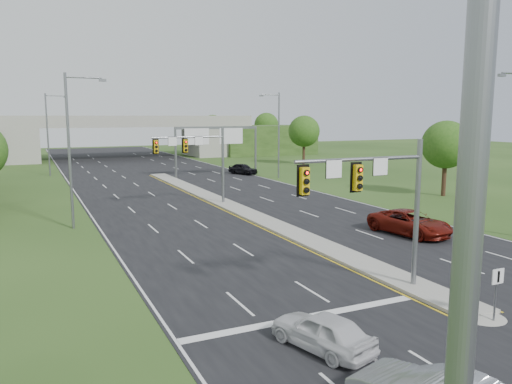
{
  "coord_description": "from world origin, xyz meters",
  "views": [
    {
      "loc": [
        -16.27,
        -17.46,
        8.03
      ],
      "look_at": [
        -2.45,
        12.47,
        3.0
      ],
      "focal_mm": 35.0,
      "sensor_mm": 36.0,
      "label": 1
    }
  ],
  "objects_px": {
    "signal_mast_near": "(379,192)",
    "signal_mast_far": "(199,154)",
    "sign_gantry": "(216,137)",
    "keep_right_sign": "(497,286)",
    "car_white": "(322,331)",
    "car_far_a": "(410,223)",
    "car_far_c": "(243,169)",
    "overpass": "(119,140)"
  },
  "relations": [
    {
      "from": "keep_right_sign",
      "to": "sign_gantry",
      "type": "relative_size",
      "value": 0.19
    },
    {
      "from": "signal_mast_near",
      "to": "keep_right_sign",
      "type": "distance_m",
      "value": 5.94
    },
    {
      "from": "sign_gantry",
      "to": "car_far_a",
      "type": "xyz_separation_m",
      "value": [
        0.53,
        -36.59,
        -4.39
      ]
    },
    {
      "from": "sign_gantry",
      "to": "keep_right_sign",
      "type": "bearing_deg",
      "value": -97.7
    },
    {
      "from": "keep_right_sign",
      "to": "car_far_c",
      "type": "height_order",
      "value": "keep_right_sign"
    },
    {
      "from": "keep_right_sign",
      "to": "car_white",
      "type": "distance_m",
      "value": 7.46
    },
    {
      "from": "signal_mast_near",
      "to": "car_far_a",
      "type": "relative_size",
      "value": 1.18
    },
    {
      "from": "signal_mast_far",
      "to": "car_white",
      "type": "bearing_deg",
      "value": -100.13
    },
    {
      "from": "car_white",
      "to": "car_far_a",
      "type": "relative_size",
      "value": 0.67
    },
    {
      "from": "overpass",
      "to": "car_white",
      "type": "distance_m",
      "value": 84.01
    },
    {
      "from": "overpass",
      "to": "signal_mast_far",
      "type": "bearing_deg",
      "value": -92.35
    },
    {
      "from": "keep_right_sign",
      "to": "car_far_c",
      "type": "distance_m",
      "value": 51.66
    },
    {
      "from": "signal_mast_far",
      "to": "keep_right_sign",
      "type": "distance_m",
      "value": 29.71
    },
    {
      "from": "signal_mast_near",
      "to": "overpass",
      "type": "xyz_separation_m",
      "value": [
        2.26,
        80.07,
        -1.17
      ]
    },
    {
      "from": "sign_gantry",
      "to": "car_far_a",
      "type": "bearing_deg",
      "value": -89.17
    },
    {
      "from": "signal_mast_near",
      "to": "keep_right_sign",
      "type": "xyz_separation_m",
      "value": [
        2.26,
        -4.45,
        -3.21
      ]
    },
    {
      "from": "keep_right_sign",
      "to": "car_far_c",
      "type": "bearing_deg",
      "value": 77.71
    },
    {
      "from": "car_white",
      "to": "keep_right_sign",
      "type": "bearing_deg",
      "value": 156.57
    },
    {
      "from": "sign_gantry",
      "to": "overpass",
      "type": "relative_size",
      "value": 0.14
    },
    {
      "from": "car_far_a",
      "to": "car_far_c",
      "type": "xyz_separation_m",
      "value": [
        3.78,
        37.62,
        -0.07
      ]
    },
    {
      "from": "keep_right_sign",
      "to": "car_far_a",
      "type": "bearing_deg",
      "value": 60.69
    },
    {
      "from": "signal_mast_far",
      "to": "overpass",
      "type": "distance_m",
      "value": 55.13
    },
    {
      "from": "signal_mast_near",
      "to": "car_far_c",
      "type": "bearing_deg",
      "value": 73.92
    },
    {
      "from": "keep_right_sign",
      "to": "car_white",
      "type": "xyz_separation_m",
      "value": [
        -7.36,
        0.89,
        -0.82
      ]
    },
    {
      "from": "keep_right_sign",
      "to": "car_far_a",
      "type": "relative_size",
      "value": 0.37
    },
    {
      "from": "overpass",
      "to": "car_far_c",
      "type": "height_order",
      "value": "overpass"
    },
    {
      "from": "car_white",
      "to": "car_far_a",
      "type": "height_order",
      "value": "car_far_a"
    },
    {
      "from": "car_far_c",
      "to": "sign_gantry",
      "type": "bearing_deg",
      "value": 169.96
    },
    {
      "from": "signal_mast_far",
      "to": "car_far_c",
      "type": "bearing_deg",
      "value": 57.75
    },
    {
      "from": "keep_right_sign",
      "to": "sign_gantry",
      "type": "xyz_separation_m",
      "value": [
        6.68,
        49.45,
        3.72
      ]
    },
    {
      "from": "car_white",
      "to": "signal_mast_far",
      "type": "bearing_deg",
      "value": -116.65
    },
    {
      "from": "signal_mast_far",
      "to": "signal_mast_near",
      "type": "bearing_deg",
      "value": -90.0
    },
    {
      "from": "car_white",
      "to": "car_far_a",
      "type": "xyz_separation_m",
      "value": [
        14.58,
        11.96,
        0.15
      ]
    },
    {
      "from": "overpass",
      "to": "car_far_a",
      "type": "xyz_separation_m",
      "value": [
        7.22,
        -71.67,
        -2.71
      ]
    },
    {
      "from": "car_far_a",
      "to": "car_far_c",
      "type": "height_order",
      "value": "car_far_a"
    },
    {
      "from": "signal_mast_near",
      "to": "overpass",
      "type": "height_order",
      "value": "overpass"
    },
    {
      "from": "signal_mast_near",
      "to": "signal_mast_far",
      "type": "bearing_deg",
      "value": 90.0
    },
    {
      "from": "car_far_a",
      "to": "keep_right_sign",
      "type": "bearing_deg",
      "value": -128.04
    },
    {
      "from": "signal_mast_far",
      "to": "keep_right_sign",
      "type": "xyz_separation_m",
      "value": [
        2.26,
        -29.45,
        -3.21
      ]
    },
    {
      "from": "car_far_a",
      "to": "car_far_c",
      "type": "relative_size",
      "value": 1.34
    },
    {
      "from": "keep_right_sign",
      "to": "overpass",
      "type": "xyz_separation_m",
      "value": [
        0.0,
        84.53,
        2.04
      ]
    },
    {
      "from": "car_far_a",
      "to": "car_far_c",
      "type": "distance_m",
      "value": 37.81
    }
  ]
}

